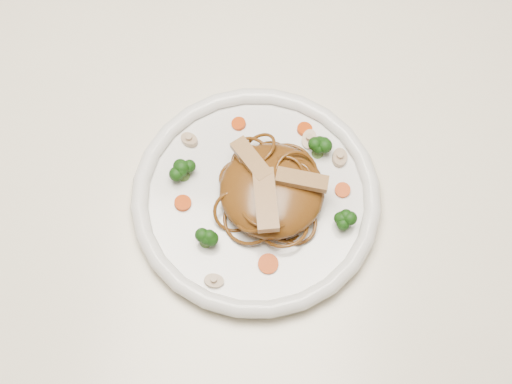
# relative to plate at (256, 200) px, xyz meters

# --- Properties ---
(ground) EXTENTS (4.00, 4.00, 0.00)m
(ground) POSITION_rel_plate_xyz_m (-0.06, 0.09, -0.76)
(ground) COLOR #55351D
(ground) RESTS_ON ground
(table) EXTENTS (1.20, 0.80, 0.75)m
(table) POSITION_rel_plate_xyz_m (-0.06, 0.09, -0.11)
(table) COLOR white
(table) RESTS_ON ground
(plate) EXTENTS (0.33, 0.33, 0.02)m
(plate) POSITION_rel_plate_xyz_m (0.00, 0.00, 0.00)
(plate) COLOR white
(plate) RESTS_ON table
(noodle_mound) EXTENTS (0.15, 0.15, 0.04)m
(noodle_mound) POSITION_rel_plate_xyz_m (0.02, 0.00, 0.03)
(noodle_mound) COLOR #593811
(noodle_mound) RESTS_ON plate
(chicken_a) EXTENTS (0.06, 0.02, 0.01)m
(chicken_a) POSITION_rel_plate_xyz_m (0.05, 0.01, 0.05)
(chicken_a) COLOR tan
(chicken_a) RESTS_ON noodle_mound
(chicken_b) EXTENTS (0.05, 0.06, 0.01)m
(chicken_b) POSITION_rel_plate_xyz_m (-0.01, 0.03, 0.05)
(chicken_b) COLOR tan
(chicken_b) RESTS_ON noodle_mound
(chicken_c) EXTENTS (0.04, 0.08, 0.01)m
(chicken_c) POSITION_rel_plate_xyz_m (0.01, -0.02, 0.05)
(chicken_c) COLOR tan
(chicken_c) RESTS_ON noodle_mound
(broccoli_0) EXTENTS (0.03, 0.03, 0.03)m
(broccoli_0) POSITION_rel_plate_xyz_m (0.06, 0.07, 0.02)
(broccoli_0) COLOR #17450E
(broccoli_0) RESTS_ON plate
(broccoli_1) EXTENTS (0.03, 0.03, 0.03)m
(broccoli_1) POSITION_rel_plate_xyz_m (-0.09, 0.01, 0.02)
(broccoli_1) COLOR #17450E
(broccoli_1) RESTS_ON plate
(broccoli_2) EXTENTS (0.03, 0.03, 0.03)m
(broccoli_2) POSITION_rel_plate_xyz_m (-0.05, -0.06, 0.02)
(broccoli_2) COLOR #17450E
(broccoli_2) RESTS_ON plate
(broccoli_3) EXTENTS (0.03, 0.03, 0.03)m
(broccoli_3) POSITION_rel_plate_xyz_m (0.10, -0.02, 0.02)
(broccoli_3) COLOR #17450E
(broccoli_3) RESTS_ON plate
(carrot_0) EXTENTS (0.02, 0.02, 0.00)m
(carrot_0) POSITION_rel_plate_xyz_m (0.04, 0.10, 0.01)
(carrot_0) COLOR #BE4406
(carrot_0) RESTS_ON plate
(carrot_1) EXTENTS (0.02, 0.02, 0.00)m
(carrot_1) POSITION_rel_plate_xyz_m (-0.08, -0.02, 0.01)
(carrot_1) COLOR #BE4406
(carrot_1) RESTS_ON plate
(carrot_2) EXTENTS (0.02, 0.02, 0.00)m
(carrot_2) POSITION_rel_plate_xyz_m (0.10, 0.02, 0.01)
(carrot_2) COLOR #BE4406
(carrot_2) RESTS_ON plate
(carrot_3) EXTENTS (0.02, 0.02, 0.00)m
(carrot_3) POSITION_rel_plate_xyz_m (-0.03, 0.09, 0.01)
(carrot_3) COLOR #BE4406
(carrot_3) RESTS_ON plate
(carrot_4) EXTENTS (0.03, 0.03, 0.00)m
(carrot_4) POSITION_rel_plate_xyz_m (0.03, -0.08, 0.01)
(carrot_4) COLOR #BE4406
(carrot_4) RESTS_ON plate
(mushroom_0) EXTENTS (0.02, 0.02, 0.01)m
(mushroom_0) POSITION_rel_plate_xyz_m (-0.03, -0.11, 0.01)
(mushroom_0) COLOR beige
(mushroom_0) RESTS_ON plate
(mushroom_1) EXTENTS (0.03, 0.03, 0.01)m
(mushroom_1) POSITION_rel_plate_xyz_m (0.09, 0.06, 0.01)
(mushroom_1) COLOR beige
(mushroom_1) RESTS_ON plate
(mushroom_2) EXTENTS (0.03, 0.03, 0.01)m
(mushroom_2) POSITION_rel_plate_xyz_m (-0.09, 0.06, 0.01)
(mushroom_2) COLOR beige
(mushroom_2) RESTS_ON plate
(mushroom_3) EXTENTS (0.03, 0.03, 0.01)m
(mushroom_3) POSITION_rel_plate_xyz_m (0.05, 0.08, 0.01)
(mushroom_3) COLOR beige
(mushroom_3) RESTS_ON plate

